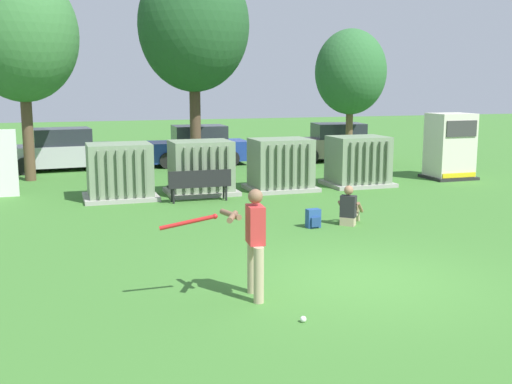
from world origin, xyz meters
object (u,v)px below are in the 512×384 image
(transformer_mid_west, at_px, (201,168))
(parked_car_left_of_center, at_px, (60,151))
(parked_car_rightmost, at_px, (336,143))
(sports_ball, at_px, (303,319))
(transformer_mid_east, at_px, (281,165))
(parked_car_right_of_center, at_px, (197,147))
(batter, at_px, (252,238))
(transformer_east, at_px, (358,162))
(generator_enclosure, at_px, (450,147))
(backpack, at_px, (313,219))
(transformer_west, at_px, (120,172))
(park_bench, at_px, (200,183))
(seated_spectator, at_px, (349,209))

(transformer_mid_west, relative_size, parked_car_left_of_center, 0.49)
(transformer_mid_west, height_order, parked_car_rightmost, same)
(transformer_mid_west, xyz_separation_m, sports_ball, (-1.02, -10.68, -0.74))
(transformer_mid_east, xyz_separation_m, parked_car_right_of_center, (-1.15, 6.87, -0.04))
(transformer_mid_east, relative_size, batter, 1.21)
(transformer_east, distance_m, parked_car_rightmost, 6.74)
(transformer_east, bearing_deg, generator_enclosure, 5.43)
(generator_enclosure, height_order, backpack, generator_enclosure)
(sports_ball, distance_m, parked_car_rightmost, 19.01)
(transformer_west, relative_size, sports_ball, 23.33)
(transformer_east, height_order, generator_enclosure, generator_enclosure)
(parked_car_rightmost, bearing_deg, transformer_mid_west, -139.84)
(park_bench, bearing_deg, parked_car_left_of_center, 114.21)
(generator_enclosure, distance_m, parked_car_rightmost, 6.23)
(parked_car_left_of_center, xyz_separation_m, parked_car_rightmost, (11.47, -0.54, 0.00))
(transformer_east, height_order, park_bench, transformer_east)
(transformer_west, relative_size, parked_car_rightmost, 0.48)
(park_bench, distance_m, backpack, 4.40)
(transformer_west, xyz_separation_m, backpack, (3.90, -5.16, -0.57))
(park_bench, height_order, sports_ball, park_bench)
(transformer_west, xyz_separation_m, transformer_east, (7.73, 0.06, 0.00))
(transformer_mid_west, relative_size, transformer_mid_east, 1.00)
(batter, height_order, parked_car_left_of_center, batter)
(generator_enclosure, bearing_deg, transformer_mid_west, -178.15)
(transformer_mid_west, relative_size, batter, 1.21)
(park_bench, xyz_separation_m, sports_ball, (-0.68, -9.40, -0.49))
(sports_ball, bearing_deg, generator_enclosure, 47.45)
(generator_enclosure, relative_size, parked_car_left_of_center, 0.53)
(generator_enclosure, xyz_separation_m, seated_spectator, (-6.65, -5.54, -0.76))
(transformer_west, height_order, transformer_mid_west, same)
(parked_car_rightmost, bearing_deg, parked_car_right_of_center, 175.62)
(transformer_mid_east, bearing_deg, transformer_mid_west, 177.81)
(seated_spectator, relative_size, parked_car_rightmost, 0.22)
(parked_car_right_of_center, bearing_deg, backpack, -89.77)
(parked_car_right_of_center, height_order, parked_car_rightmost, same)
(backpack, bearing_deg, parked_car_left_of_center, 114.18)
(transformer_mid_west, height_order, park_bench, transformer_mid_west)
(transformer_east, xyz_separation_m, seated_spectator, (-2.89, -5.18, -0.41))
(park_bench, xyz_separation_m, seated_spectator, (2.74, -3.96, -0.16))
(sports_ball, bearing_deg, seated_spectator, 57.83)
(generator_enclosure, xyz_separation_m, parked_car_right_of_center, (-7.64, 6.48, -0.38))
(generator_enclosure, bearing_deg, transformer_east, -174.57)
(batter, bearing_deg, transformer_mid_west, 81.57)
(backpack, xyz_separation_m, parked_car_left_of_center, (-5.45, 12.13, 0.54))
(batter, bearing_deg, parked_car_left_of_center, 99.03)
(transformer_east, distance_m, sports_ball, 12.37)
(seated_spectator, bearing_deg, transformer_east, 60.85)
(sports_ball, bearing_deg, parked_car_left_of_center, 99.63)
(sports_ball, distance_m, seated_spectator, 6.43)
(batter, bearing_deg, parked_car_rightmost, 60.63)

